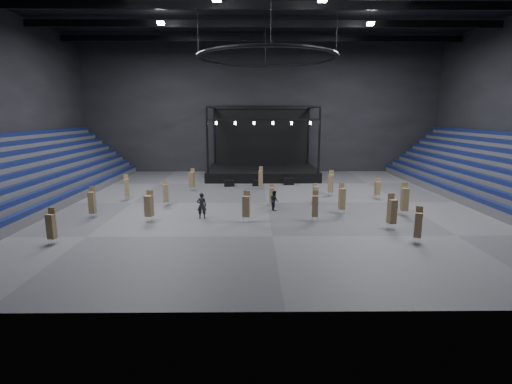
{
  "coord_description": "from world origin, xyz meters",
  "views": [
    {
      "loc": [
        -1.4,
        -36.3,
        8.05
      ],
      "look_at": [
        -1.01,
        -2.0,
        1.4
      ],
      "focal_mm": 28.0,
      "sensor_mm": 36.0,
      "label": 1
    }
  ],
  "objects_px": {
    "chair_stack_0": "(166,193)",
    "chair_stack_15": "(331,183)",
    "man_center": "(202,206)",
    "chair_stack_9": "(418,224)",
    "chair_stack_13": "(261,178)",
    "chair_stack_5": "(405,199)",
    "chair_stack_6": "(315,206)",
    "chair_stack_16": "(92,202)",
    "flight_case_right": "(289,181)",
    "chair_stack_11": "(377,188)",
    "flight_case_mid": "(257,183)",
    "crew_member": "(274,200)",
    "chair_stack_10": "(342,198)",
    "chair_stack_14": "(51,226)",
    "stage": "(262,165)",
    "chair_stack_8": "(272,194)",
    "chair_stack_4": "(127,187)",
    "chair_stack_3": "(315,192)",
    "chair_stack_2": "(192,179)",
    "chair_stack_12": "(149,205)",
    "chair_stack_1": "(246,206)",
    "chair_stack_7": "(392,211)",
    "flight_case_left": "(229,183)"
  },
  "relations": [
    {
      "from": "chair_stack_12",
      "to": "chair_stack_15",
      "type": "bearing_deg",
      "value": 47.31
    },
    {
      "from": "flight_case_mid",
      "to": "chair_stack_15",
      "type": "bearing_deg",
      "value": -38.43
    },
    {
      "from": "chair_stack_5",
      "to": "chair_stack_6",
      "type": "bearing_deg",
      "value": -165.61
    },
    {
      "from": "chair_stack_12",
      "to": "man_center",
      "type": "bearing_deg",
      "value": 29.97
    },
    {
      "from": "chair_stack_11",
      "to": "chair_stack_15",
      "type": "relative_size",
      "value": 0.78
    },
    {
      "from": "chair_stack_11",
      "to": "chair_stack_7",
      "type": "bearing_deg",
      "value": -107.23
    },
    {
      "from": "chair_stack_15",
      "to": "chair_stack_11",
      "type": "bearing_deg",
      "value": 3.52
    },
    {
      "from": "chair_stack_13",
      "to": "man_center",
      "type": "relative_size",
      "value": 1.21
    },
    {
      "from": "chair_stack_13",
      "to": "chair_stack_3",
      "type": "bearing_deg",
      "value": -45.14
    },
    {
      "from": "flight_case_mid",
      "to": "crew_member",
      "type": "distance_m",
      "value": 12.06
    },
    {
      "from": "flight_case_right",
      "to": "chair_stack_5",
      "type": "relative_size",
      "value": 0.44
    },
    {
      "from": "chair_stack_0",
      "to": "chair_stack_15",
      "type": "distance_m",
      "value": 16.24
    },
    {
      "from": "flight_case_mid",
      "to": "flight_case_right",
      "type": "bearing_deg",
      "value": 10.46
    },
    {
      "from": "chair_stack_0",
      "to": "man_center",
      "type": "bearing_deg",
      "value": -64.13
    },
    {
      "from": "flight_case_right",
      "to": "chair_stack_15",
      "type": "relative_size",
      "value": 0.46
    },
    {
      "from": "chair_stack_4",
      "to": "chair_stack_12",
      "type": "height_order",
      "value": "chair_stack_4"
    },
    {
      "from": "stage",
      "to": "flight_case_mid",
      "type": "relative_size",
      "value": 13.41
    },
    {
      "from": "chair_stack_5",
      "to": "chair_stack_16",
      "type": "distance_m",
      "value": 24.95
    },
    {
      "from": "chair_stack_2",
      "to": "chair_stack_12",
      "type": "bearing_deg",
      "value": -71.39
    },
    {
      "from": "chair_stack_0",
      "to": "chair_stack_1",
      "type": "distance_m",
      "value": 9.22
    },
    {
      "from": "chair_stack_0",
      "to": "chair_stack_5",
      "type": "xyz_separation_m",
      "value": [
        20.04,
        -3.82,
        0.19
      ]
    },
    {
      "from": "chair_stack_16",
      "to": "chair_stack_10",
      "type": "bearing_deg",
      "value": 7.5
    },
    {
      "from": "chair_stack_9",
      "to": "chair_stack_16",
      "type": "relative_size",
      "value": 0.95
    },
    {
      "from": "flight_case_left",
      "to": "chair_stack_11",
      "type": "distance_m",
      "value": 16.37
    },
    {
      "from": "chair_stack_9",
      "to": "chair_stack_11",
      "type": "xyz_separation_m",
      "value": [
        1.67,
        13.66,
        -0.15
      ]
    },
    {
      "from": "stage",
      "to": "chair_stack_5",
      "type": "xyz_separation_m",
      "value": [
        10.94,
        -21.26,
        -0.05
      ]
    },
    {
      "from": "flight_case_left",
      "to": "chair_stack_15",
      "type": "distance_m",
      "value": 11.9
    },
    {
      "from": "chair_stack_2",
      "to": "chair_stack_8",
      "type": "relative_size",
      "value": 1.23
    },
    {
      "from": "chair_stack_12",
      "to": "chair_stack_15",
      "type": "height_order",
      "value": "chair_stack_15"
    },
    {
      "from": "chair_stack_14",
      "to": "crew_member",
      "type": "xyz_separation_m",
      "value": [
        14.55,
        8.97,
        -0.35
      ]
    },
    {
      "from": "crew_member",
      "to": "chair_stack_0",
      "type": "bearing_deg",
      "value": 64.51
    },
    {
      "from": "chair_stack_6",
      "to": "chair_stack_13",
      "type": "distance_m",
      "value": 14.11
    },
    {
      "from": "chair_stack_14",
      "to": "flight_case_mid",
      "type": "bearing_deg",
      "value": 63.93
    },
    {
      "from": "chair_stack_1",
      "to": "chair_stack_12",
      "type": "bearing_deg",
      "value": -171.49
    },
    {
      "from": "chair_stack_7",
      "to": "chair_stack_9",
      "type": "bearing_deg",
      "value": -94.43
    },
    {
      "from": "flight_case_right",
      "to": "chair_stack_0",
      "type": "bearing_deg",
      "value": -138.03
    },
    {
      "from": "stage",
      "to": "chair_stack_8",
      "type": "xyz_separation_m",
      "value": [
        0.41,
        -17.45,
        -0.42
      ]
    },
    {
      "from": "flight_case_right",
      "to": "chair_stack_4",
      "type": "bearing_deg",
      "value": -153.43
    },
    {
      "from": "flight_case_mid",
      "to": "chair_stack_11",
      "type": "relative_size",
      "value": 0.52
    },
    {
      "from": "chair_stack_9",
      "to": "chair_stack_4",
      "type": "bearing_deg",
      "value": 172.53
    },
    {
      "from": "chair_stack_10",
      "to": "chair_stack_14",
      "type": "bearing_deg",
      "value": -168.15
    },
    {
      "from": "man_center",
      "to": "chair_stack_5",
      "type": "bearing_deg",
      "value": 178.28
    },
    {
      "from": "chair_stack_3",
      "to": "man_center",
      "type": "height_order",
      "value": "man_center"
    },
    {
      "from": "chair_stack_12",
      "to": "chair_stack_15",
      "type": "distance_m",
      "value": 18.56
    },
    {
      "from": "chair_stack_3",
      "to": "chair_stack_16",
      "type": "xyz_separation_m",
      "value": [
        -18.55,
        -5.51,
        0.32
      ]
    },
    {
      "from": "stage",
      "to": "chair_stack_8",
      "type": "relative_size",
      "value": 7.16
    },
    {
      "from": "chair_stack_4",
      "to": "chair_stack_12",
      "type": "bearing_deg",
      "value": -79.33
    },
    {
      "from": "chair_stack_9",
      "to": "chair_stack_13",
      "type": "height_order",
      "value": "chair_stack_13"
    },
    {
      "from": "chair_stack_9",
      "to": "man_center",
      "type": "height_order",
      "value": "chair_stack_9"
    },
    {
      "from": "chair_stack_11",
      "to": "chair_stack_4",
      "type": "bearing_deg",
      "value": 175.39
    }
  ]
}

